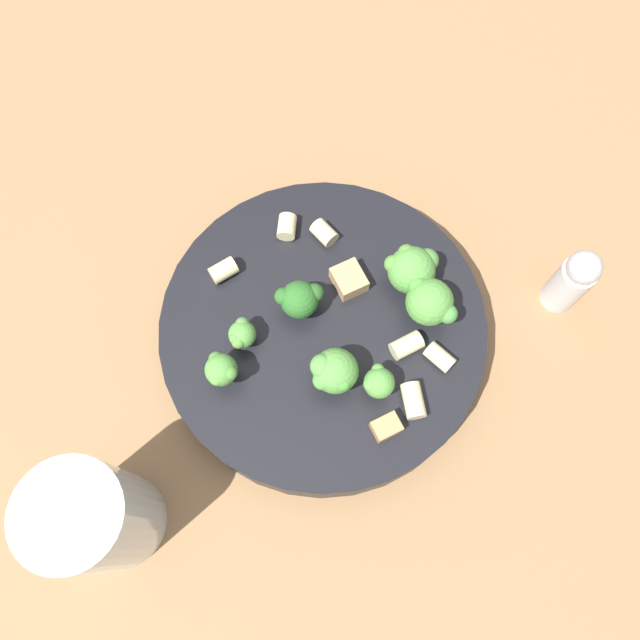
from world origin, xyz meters
TOP-DOWN VIEW (x-y plane):
  - ground_plane at (0.00, 0.00)m, footprint 2.00×2.00m
  - pasta_bowl at (0.00, 0.00)m, footprint 0.27×0.27m
  - broccoli_floret_0 at (-0.08, -0.05)m, footprint 0.03×0.03m
  - broccoli_floret_1 at (0.04, -0.05)m, footprint 0.02×0.03m
  - broccoli_floret_2 at (0.07, 0.04)m, footprint 0.05×0.04m
  - broccoli_floret_3 at (0.01, -0.05)m, footprint 0.04×0.04m
  - broccoli_floret_4 at (-0.02, 0.01)m, footprint 0.04×0.03m
  - broccoli_floret_5 at (0.08, 0.01)m, footprint 0.04×0.04m
  - broccoli_floret_6 at (-0.06, -0.02)m, footprint 0.02×0.03m
  - rigatoni_0 at (0.07, -0.07)m, footprint 0.02×0.03m
  - rigatoni_1 at (-0.03, 0.09)m, footprint 0.02×0.02m
  - rigatoni_2 at (0.09, -0.03)m, footprint 0.03×0.03m
  - rigatoni_3 at (-0.08, 0.04)m, footprint 0.03×0.03m
  - rigatoni_4 at (0.07, -0.02)m, footprint 0.03×0.03m
  - rigatoni_5 at (0.00, 0.08)m, footprint 0.03×0.03m
  - chicken_chunk_0 at (0.05, -0.09)m, footprint 0.03×0.02m
  - chicken_chunk_1 at (0.02, 0.04)m, footprint 0.03×0.04m
  - drinking_glass at (-0.16, -0.16)m, footprint 0.08×0.08m
  - pepper_shaker at (0.21, 0.04)m, footprint 0.03×0.03m

SIDE VIEW (x-z plane):
  - ground_plane at x=0.00m, z-range 0.00..0.00m
  - pasta_bowl at x=0.00m, z-range 0.00..0.04m
  - pepper_shaker at x=0.21m, z-range 0.00..0.08m
  - chicken_chunk_0 at x=0.05m, z-range 0.04..0.05m
  - rigatoni_2 at x=0.09m, z-range 0.04..0.05m
  - rigatoni_3 at x=-0.08m, z-range 0.04..0.06m
  - rigatoni_5 at x=0.00m, z-range 0.04..0.06m
  - rigatoni_4 at x=0.07m, z-range 0.04..0.06m
  - chicken_chunk_1 at x=0.02m, z-range 0.04..0.06m
  - rigatoni_0 at x=0.07m, z-range 0.04..0.06m
  - rigatoni_1 at x=-0.03m, z-range 0.04..0.06m
  - drinking_glass at x=-0.16m, z-range -0.01..0.11m
  - broccoli_floret_6 at x=-0.06m, z-range 0.04..0.07m
  - broccoli_floret_1 at x=0.04m, z-range 0.04..0.08m
  - broccoli_floret_2 at x=0.07m, z-range 0.04..0.08m
  - broccoli_floret_4 at x=-0.02m, z-range 0.04..0.08m
  - broccoli_floret_0 at x=-0.08m, z-range 0.05..0.08m
  - broccoli_floret_3 at x=0.01m, z-range 0.04..0.09m
  - broccoli_floret_5 at x=0.08m, z-range 0.04..0.09m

